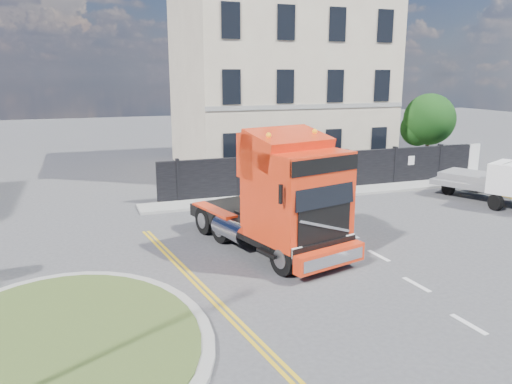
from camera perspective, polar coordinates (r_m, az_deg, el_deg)
name	(u,v)px	position (r m, az deg, el deg)	size (l,w,h in m)	color
ground	(293,263)	(16.37, 4.30, -8.04)	(120.00, 120.00, 0.00)	#424244
traffic_island	(60,345)	(12.41, -21.49, -15.91)	(6.80, 6.80, 0.17)	gray
hoarding_fence	(339,170)	(26.70, 9.42, 2.45)	(18.80, 0.25, 2.00)	black
georgian_building	(277,77)	(32.78, 2.39, 13.00)	(12.30, 10.30, 12.80)	beige
tree	(427,122)	(33.32, 18.91, 7.61)	(3.20, 3.20, 4.80)	#382619
pavement_far	(337,192)	(25.87, 9.23, -0.02)	(20.00, 1.60, 0.12)	gray
truck	(284,201)	(16.58, 3.21, -1.04)	(4.23, 7.30, 4.12)	black
flatbed_pickup	(504,182)	(25.71, 26.50, 1.05)	(3.95, 5.47, 2.06)	slate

